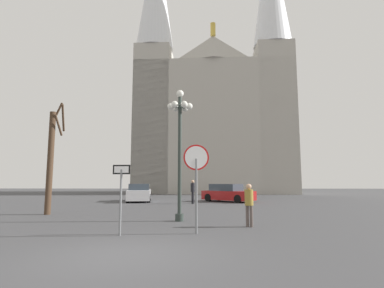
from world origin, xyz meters
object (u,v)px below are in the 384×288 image
at_px(stop_sign, 196,170).
at_px(parked_car_near_white, 139,193).
at_px(one_way_arrow_sign, 121,190).
at_px(pedestrian_walking, 193,189).
at_px(street_lamp, 180,135).
at_px(cathedral, 213,105).
at_px(bare_tree, 51,158).
at_px(parked_car_far_red, 228,193).
at_px(pedestrian_standing, 249,201).

relative_size(stop_sign, parked_car_near_white, 0.67).
xyz_separation_m(one_way_arrow_sign, pedestrian_walking, (2.02, 13.13, -0.33)).
distance_m(one_way_arrow_sign, street_lamp, 4.45).
height_order(cathedral, bare_tree, cathedral).
bearing_deg(parked_car_near_white, parked_car_far_red, -0.72).
height_order(one_way_arrow_sign, bare_tree, bare_tree).
relative_size(stop_sign, bare_tree, 0.49).
bearing_deg(bare_tree, pedestrian_walking, 45.46).
distance_m(parked_car_far_red, pedestrian_walking, 3.69).
height_order(street_lamp, parked_car_near_white, street_lamp).
xyz_separation_m(stop_sign, one_way_arrow_sign, (-2.38, -0.39, -0.65)).
xyz_separation_m(street_lamp, parked_car_near_white, (-4.10, 12.11, -2.99)).
relative_size(one_way_arrow_sign, street_lamp, 0.38).
bearing_deg(pedestrian_walking, street_lamp, -92.27).
relative_size(one_way_arrow_sign, bare_tree, 0.38).
distance_m(bare_tree, parked_car_far_red, 14.09).
xyz_separation_m(stop_sign, pedestrian_walking, (-0.36, 12.74, -0.98)).
xyz_separation_m(bare_tree, parked_car_near_white, (2.72, 9.75, -2.15)).
height_order(one_way_arrow_sign, parked_car_near_white, one_way_arrow_sign).
bearing_deg(parked_car_near_white, pedestrian_walking, -28.47).
xyz_separation_m(cathedral, one_way_arrow_sign, (-4.64, -33.04, -11.21)).
relative_size(bare_tree, parked_car_far_red, 1.33).
distance_m(stop_sign, street_lamp, 3.54).
relative_size(stop_sign, street_lamp, 0.51).
height_order(street_lamp, pedestrian_standing, street_lamp).
bearing_deg(pedestrian_walking, pedestrian_standing, -78.35).
bearing_deg(parked_car_near_white, bare_tree, -105.58).
distance_m(cathedral, street_lamp, 31.06).
bearing_deg(stop_sign, parked_car_near_white, 107.70).
distance_m(stop_sign, bare_tree, 9.33).
height_order(pedestrian_walking, pedestrian_standing, pedestrian_walking).
bearing_deg(one_way_arrow_sign, stop_sign, 9.25).
height_order(bare_tree, parked_car_near_white, bare_tree).
bearing_deg(pedestrian_walking, parked_car_far_red, 39.62).
bearing_deg(one_way_arrow_sign, cathedral, 82.01).
bearing_deg(one_way_arrow_sign, street_lamp, 64.56).
relative_size(cathedral, pedestrian_standing, 25.37).
distance_m(street_lamp, parked_car_near_white, 13.13).
xyz_separation_m(bare_tree, pedestrian_standing, (9.52, -3.91, -1.89)).
height_order(stop_sign, parked_car_near_white, stop_sign).
xyz_separation_m(cathedral, pedestrian_walking, (-2.62, -19.91, -11.54)).
bearing_deg(pedestrian_standing, street_lamp, 150.07).
bearing_deg(one_way_arrow_sign, pedestrian_walking, 81.24).
bearing_deg(pedestrian_walking, cathedral, 82.51).
bearing_deg(street_lamp, parked_car_far_red, 75.05).
xyz_separation_m(street_lamp, pedestrian_walking, (0.38, 9.68, -2.61)).
relative_size(one_way_arrow_sign, parked_car_near_white, 0.51).
xyz_separation_m(stop_sign, parked_car_near_white, (-4.84, 15.17, -1.36)).
bearing_deg(street_lamp, parked_car_near_white, 108.70).
height_order(one_way_arrow_sign, street_lamp, street_lamp).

